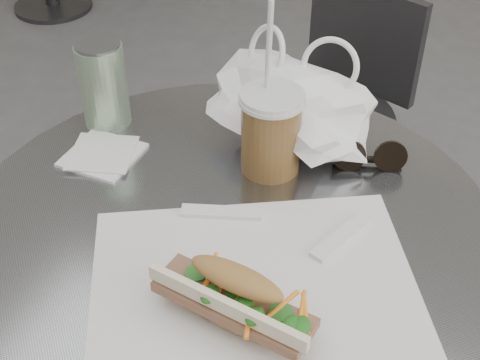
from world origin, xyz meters
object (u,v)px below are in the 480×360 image
at_px(iced_coffee, 271,130).
at_px(banh_mi, 235,299).
at_px(cafe_table, 230,350).
at_px(drink_can, 103,84).
at_px(chair_far, 320,154).
at_px(sunglasses, 369,158).

bearing_deg(iced_coffee, banh_mi, -75.85).
xyz_separation_m(cafe_table, iced_coffee, (0.00, 0.15, 0.34)).
relative_size(iced_coffee, drink_can, 1.94).
bearing_deg(drink_can, iced_coffee, -0.71).
distance_m(chair_far, banh_mi, 1.00).
xyz_separation_m(banh_mi, drink_can, (-0.36, 0.30, 0.03)).
bearing_deg(sunglasses, drink_can, 165.79).
bearing_deg(banh_mi, drink_can, 148.31).
bearing_deg(chair_far, iced_coffee, 115.97).
xyz_separation_m(chair_far, drink_can, (-0.21, -0.58, 0.48)).
bearing_deg(drink_can, cafe_table, -27.82).
bearing_deg(cafe_table, sunglasses, 56.19).
bearing_deg(banh_mi, sunglasses, 87.02).
bearing_deg(cafe_table, iced_coffee, 89.30).
bearing_deg(iced_coffee, cafe_table, -90.70).
xyz_separation_m(cafe_table, sunglasses, (0.14, 0.21, 0.29)).
height_order(cafe_table, drink_can, drink_can).
height_order(iced_coffee, sunglasses, iced_coffee).
bearing_deg(chair_far, sunglasses, 130.67).
distance_m(iced_coffee, drink_can, 0.29).
bearing_deg(sunglasses, cafe_table, -145.38).
distance_m(chair_far, drink_can, 0.78).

